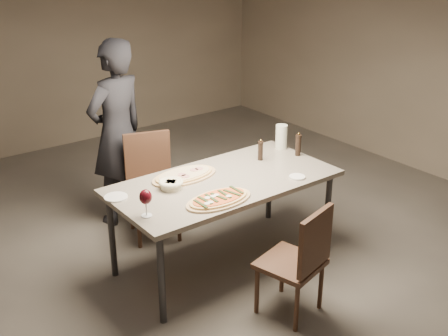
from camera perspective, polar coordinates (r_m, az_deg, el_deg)
room at (r=4.19m, az=0.00°, el=6.94°), size 7.00×7.00×7.00m
dining_table at (r=4.44m, az=0.00°, el=-1.87°), size 1.80×0.90×0.75m
zucchini_pizza at (r=4.06m, az=-0.55°, el=-3.17°), size 0.54×0.30×0.05m
ham_pizza at (r=4.47m, az=-4.03°, el=-0.74°), size 0.57×0.31×0.04m
bread_basket at (r=4.27m, az=-5.41°, el=-1.62°), size 0.19×0.19×0.07m
oil_dish at (r=4.48m, az=7.45°, el=-0.91°), size 0.13×0.13×0.01m
pepper_mill_left at (r=4.91m, az=7.55°, el=2.36°), size 0.05×0.05×0.21m
pepper_mill_right at (r=4.78m, az=3.72°, el=1.81°), size 0.05×0.05×0.19m
carafe at (r=5.05m, az=5.85°, el=3.17°), size 0.11×0.11×0.22m
wine_glass at (r=3.84m, az=-7.97°, el=-3.02°), size 0.09×0.09×0.20m
side_plate at (r=4.19m, az=-10.93°, el=-2.92°), size 0.17×0.17×0.01m
chair_near at (r=3.95m, az=7.81°, el=-8.96°), size 0.49×0.49×0.85m
chair_far at (r=5.04m, az=-7.43°, el=-1.13°), size 0.55×0.55×0.92m
diner at (r=5.20m, az=-10.80°, el=3.49°), size 0.71×0.56×1.72m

